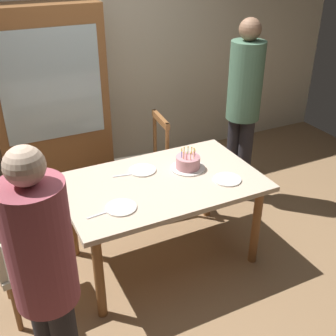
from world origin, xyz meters
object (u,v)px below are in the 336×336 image
object	(u,v)px
person_celebrant	(45,276)
person_guest	(244,102)
chair_upholstered	(14,252)
plate_near_celebrant	(121,207)
plate_far_side	(142,170)
birthday_cake	(188,163)
dining_table	(162,191)
chair_spindle_back	(145,166)
china_cabinet	(50,104)
plate_near_guest	(227,179)

from	to	relation	value
person_celebrant	person_guest	xyz separation A→B (m)	(2.18, 1.42, 0.10)
chair_upholstered	person_celebrant	xyz separation A→B (m)	(0.10, -0.79, 0.41)
plate_near_celebrant	plate_far_side	bearing A→B (deg)	51.18
plate_near_celebrant	birthday_cake	bearing A→B (deg)	23.26
dining_table	plate_far_side	size ratio (longest dim) A/B	6.92
chair_spindle_back	china_cabinet	distance (m)	1.14
dining_table	plate_near_celebrant	distance (m)	0.48
plate_far_side	plate_near_guest	bearing A→B (deg)	-38.62
birthday_cake	plate_far_side	size ratio (longest dim) A/B	1.27
person_celebrant	person_guest	bearing A→B (deg)	33.13
person_guest	china_cabinet	world-z (taller)	china_cabinet
birthday_cake	chair_spindle_back	xyz separation A→B (m)	(-0.09, 0.71, -0.35)
person_celebrant	chair_upholstered	bearing A→B (deg)	97.31
plate_far_side	china_cabinet	bearing A→B (deg)	107.30
plate_far_side	chair_spindle_back	bearing A→B (deg)	65.67
chair_spindle_back	birthday_cake	bearing A→B (deg)	-83.11
plate_near_guest	person_celebrant	distance (m)	1.65
birthday_cake	china_cabinet	distance (m)	1.67
chair_spindle_back	person_guest	distance (m)	1.13
plate_far_side	chair_upholstered	size ratio (longest dim) A/B	0.23
person_celebrant	china_cabinet	xyz separation A→B (m)	(0.55, 2.42, 0.01)
person_celebrant	china_cabinet	bearing A→B (deg)	77.09
plate_near_celebrant	person_celebrant	xyz separation A→B (m)	(-0.63, -0.65, 0.18)
china_cabinet	chair_upholstered	bearing A→B (deg)	-111.90
plate_far_side	china_cabinet	size ratio (longest dim) A/B	0.12
dining_table	china_cabinet	world-z (taller)	china_cabinet
chair_upholstered	person_guest	xyz separation A→B (m)	(2.28, 0.63, 0.51)
plate_near_celebrant	plate_near_guest	bearing A→B (deg)	0.00
chair_spindle_back	chair_upholstered	xyz separation A→B (m)	(-1.34, -0.86, 0.07)
plate_near_celebrant	chair_upholstered	bearing A→B (deg)	169.17
dining_table	person_guest	bearing A→B (deg)	26.40
person_celebrant	plate_near_guest	bearing A→B (deg)	23.26
china_cabinet	plate_far_side	bearing A→B (deg)	-72.70
plate_far_side	person_guest	bearing A→B (deg)	16.06
birthday_cake	plate_near_celebrant	xyz separation A→B (m)	(-0.69, -0.30, -0.04)
plate_near_celebrant	person_celebrant	distance (m)	0.92
dining_table	chair_spindle_back	bearing A→B (deg)	76.83
plate_near_guest	person_guest	distance (m)	1.06
chair_upholstered	china_cabinet	bearing A→B (deg)	68.10
chair_upholstered	person_celebrant	distance (m)	0.89
chair_spindle_back	chair_upholstered	distance (m)	1.59
birthday_cake	plate_near_celebrant	distance (m)	0.75
plate_near_celebrant	person_celebrant	bearing A→B (deg)	-134.24
birthday_cake	chair_upholstered	world-z (taller)	chair_upholstered
dining_table	birthday_cake	bearing A→B (deg)	17.13
plate_far_side	chair_upholstered	distance (m)	1.14
person_guest	person_celebrant	bearing A→B (deg)	-146.87
dining_table	plate_far_side	xyz separation A→B (m)	(-0.08, 0.21, 0.10)
chair_upholstered	person_guest	world-z (taller)	person_guest
plate_near_celebrant	person_guest	xyz separation A→B (m)	(1.54, 0.77, 0.27)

